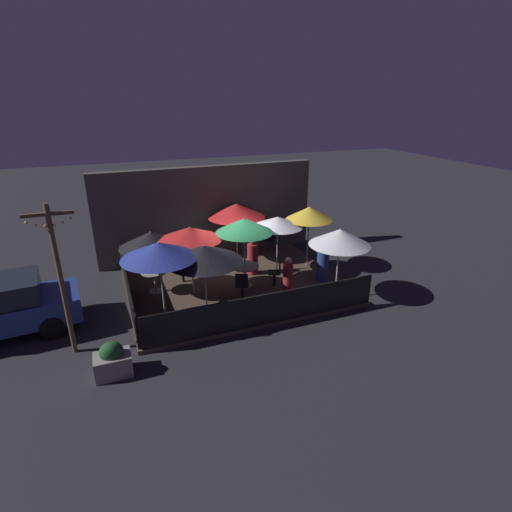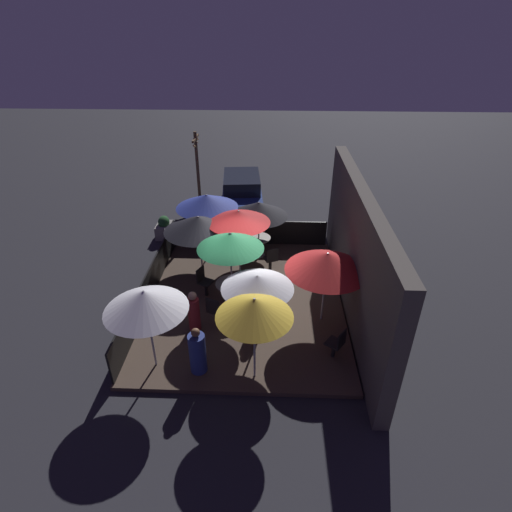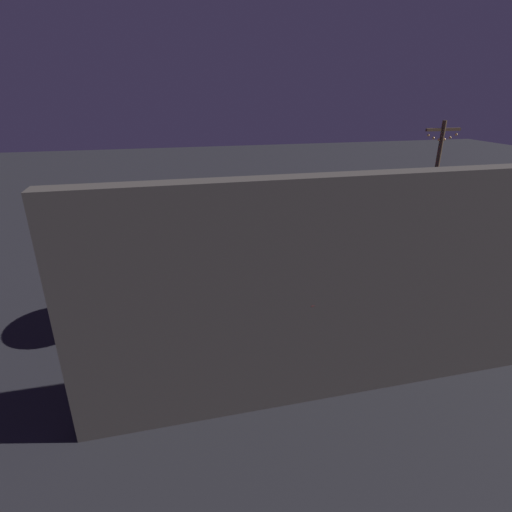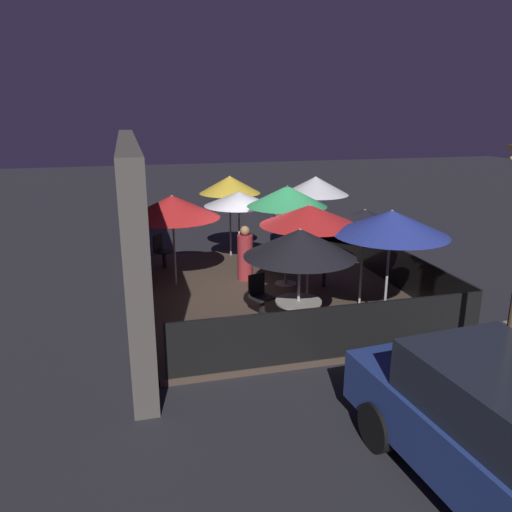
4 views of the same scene
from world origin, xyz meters
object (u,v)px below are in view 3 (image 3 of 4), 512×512
patio_umbrella_3 (165,201)px  dining_table_1 (279,268)px  patron_1 (166,270)px  patio_chair_3 (236,268)px  light_post (434,182)px  patio_umbrella_0 (408,219)px  patio_chair_0 (206,351)px  patio_chair_2 (370,284)px  patio_umbrella_8 (290,261)px  patio_umbrella_2 (219,234)px  patio_umbrella_6 (327,201)px  planter_box (377,228)px  dining_table_0 (401,268)px  patio_chair_1 (284,255)px  patron_0 (225,259)px  patron_2 (263,286)px  patio_umbrella_1 (280,205)px  patio_umbrella_4 (353,206)px  patio_umbrella_5 (372,191)px  patio_umbrella_7 (155,229)px

patio_umbrella_3 → dining_table_1: patio_umbrella_3 is taller
patron_1 → patio_chair_3: bearing=-139.4°
light_post → patio_umbrella_0: bearing=45.2°
patio_chair_0 → patio_chair_2: 4.30m
patio_umbrella_3 → patio_umbrella_8: size_ratio=1.01×
patio_umbrella_2 → patio_umbrella_6: bearing=-148.4°
patio_umbrella_2 → planter_box: 7.35m
patio_umbrella_6 → dining_table_0: (-1.25, 1.86, -1.28)m
dining_table_1 → patio_chair_1: size_ratio=1.01×
patio_umbrella_6 → patio_chair_2: patio_umbrella_6 is taller
dining_table_0 → patron_0: size_ratio=0.69×
patio_chair_2 → patron_2: bearing=150.7°
patio_chair_3 → patron_2: patron_2 is taller
patio_umbrella_2 → patio_chair_2: patio_umbrella_2 is taller
patio_umbrella_1 → patio_chair_1: (-0.42, -0.90, -1.64)m
patron_1 → planter_box: size_ratio=1.46×
patio_umbrella_0 → patio_chair_3: (3.89, -1.07, -1.31)m
patio_umbrella_2 → patron_0: 2.21m
patio_umbrella_4 → patio_umbrella_8: size_ratio=1.03×
patio_chair_1 → patio_chair_3: patio_chair_3 is taller
patio_umbrella_1 → patio_umbrella_6: (-1.65, -1.17, -0.30)m
patio_umbrella_0 → patio_chair_1: size_ratio=2.19×
patio_umbrella_3 → patio_umbrella_8: bearing=114.2°
patio_umbrella_1 → dining_table_1: (0.00, -0.00, -1.57)m
patio_umbrella_3 → patio_umbrella_5: bearing=173.7°
patio_umbrella_7 → patio_chair_1: patio_umbrella_7 is taller
patio_umbrella_1 → patron_0: (1.17, -0.93, -1.60)m
patio_umbrella_2 → patio_umbrella_5: bearing=-157.0°
dining_table_0 → planter_box: (-1.54, -3.80, -0.32)m
patio_umbrella_3 → patron_1: patio_umbrella_3 is taller
patio_umbrella_6 → patron_2: (2.27, 2.04, -1.25)m
patio_umbrella_5 → patron_1: patio_umbrella_5 is taller
patio_chair_3 → planter_box: (-5.43, -2.73, -0.27)m
patio_umbrella_0 → patio_umbrella_5: (0.01, -1.77, 0.26)m
dining_table_1 → patron_1: size_ratio=0.74×
patio_umbrella_7 → patio_chair_3: (-1.81, -1.17, -1.54)m
patio_umbrella_5 → patio_umbrella_6: patio_umbrella_5 is taller
patio_umbrella_0 → dining_table_1: patio_umbrella_0 is taller
patio_umbrella_3 → patron_1: size_ratio=1.74×
patio_umbrella_0 → patio_umbrella_4: patio_umbrella_4 is taller
dining_table_0 → light_post: bearing=-134.8°
patio_umbrella_1 → patio_umbrella_2: (1.56, 0.81, -0.29)m
patio_umbrella_2 → dining_table_1: 2.17m
patio_umbrella_8 → planter_box: patio_umbrella_8 is taller
patio_umbrella_4 → patio_umbrella_6: (0.11, -1.27, -0.21)m
patio_umbrella_6 → planter_box: 3.76m
patio_umbrella_1 → patio_chair_3: 1.95m
patio_umbrella_3 → patio_umbrella_1: bearing=146.5°
patio_umbrella_7 → dining_table_1: patio_umbrella_7 is taller
patio_umbrella_2 → patio_chair_0: bearing=74.3°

